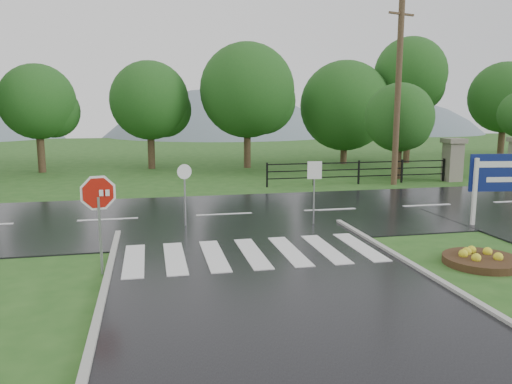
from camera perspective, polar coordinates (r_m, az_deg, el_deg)
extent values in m
plane|color=#27531B|center=(8.59, 6.66, -16.66)|extent=(120.00, 120.00, 0.00)
cube|color=black|center=(17.87, -3.67, -2.70)|extent=(90.00, 8.00, 0.04)
cube|color=silver|center=(12.84, -13.75, -7.59)|extent=(0.50, 2.80, 0.02)
cube|color=silver|center=(12.85, -9.26, -7.44)|extent=(0.50, 2.80, 0.02)
cube|color=silver|center=(12.93, -4.79, -7.23)|extent=(0.50, 2.80, 0.02)
cube|color=silver|center=(13.08, -0.41, -6.99)|extent=(0.50, 2.80, 0.02)
cube|color=silver|center=(13.31, 3.83, -6.72)|extent=(0.50, 2.80, 0.02)
cube|color=silver|center=(13.61, 7.91, -6.43)|extent=(0.50, 2.80, 0.02)
cube|color=silver|center=(13.98, 11.79, -6.11)|extent=(0.50, 2.80, 0.02)
cube|color=gray|center=(28.13, 21.54, 3.20)|extent=(0.80, 0.80, 2.00)
cube|color=#6B6659|center=(28.04, 21.68, 5.47)|extent=(1.00, 1.00, 0.24)
cube|color=black|center=(25.68, 11.64, 1.78)|extent=(9.50, 0.05, 0.05)
cube|color=black|center=(25.63, 11.67, 2.55)|extent=(9.50, 0.05, 0.05)
cube|color=black|center=(25.60, 11.69, 3.33)|extent=(9.50, 0.05, 0.05)
cube|color=black|center=(24.14, 1.27, 1.97)|extent=(0.08, 0.08, 1.20)
cube|color=black|center=(27.90, 20.64, 2.38)|extent=(0.08, 0.08, 1.20)
sphere|color=slate|center=(76.02, -3.68, -6.56)|extent=(48.00, 48.00, 48.00)
sphere|color=slate|center=(83.61, 15.65, -2.36)|extent=(36.00, 36.00, 36.00)
cube|color=#939399|center=(11.96, -17.36, -4.82)|extent=(0.05, 0.05, 1.81)
cylinder|color=white|center=(11.77, -17.59, -0.10)|extent=(1.06, 0.30, 1.09)
cylinder|color=#A3150B|center=(11.76, -17.60, -0.11)|extent=(0.92, 0.27, 0.95)
cube|color=silver|center=(17.52, 23.71, -0.05)|extent=(0.13, 0.13, 2.22)
cube|color=navy|center=(18.18, 26.98, 1.99)|extent=(2.65, 0.45, 1.22)
cube|color=white|center=(18.12, 27.11, 2.84)|extent=(2.09, 0.31, 0.20)
cube|color=white|center=(18.17, 26.99, 1.28)|extent=(1.54, 0.23, 0.17)
cylinder|color=#332111|center=(13.53, 24.37, -7.16)|extent=(1.84, 1.84, 0.18)
cube|color=#939399|center=(16.28, 6.64, -0.41)|extent=(0.04, 0.04, 1.98)
cube|color=white|center=(16.14, 6.71, 2.49)|extent=(0.47, 0.09, 0.57)
cylinder|color=#939399|center=(16.08, -8.12, -0.70)|extent=(0.06, 0.06, 1.90)
cylinder|color=white|center=(15.94, -8.19, 2.31)|extent=(0.46, 0.14, 0.48)
cylinder|color=#473523|center=(25.75, 15.90, 10.68)|extent=(0.30, 0.30, 8.91)
cube|color=brown|center=(26.12, 16.30, 18.96)|extent=(1.54, 0.57, 0.10)
cylinder|color=#3D2B1C|center=(28.17, 15.87, 4.28)|extent=(0.44, 0.44, 2.76)
sphere|color=#184816|center=(28.07, 16.06, 8.21)|extent=(3.67, 3.67, 3.67)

